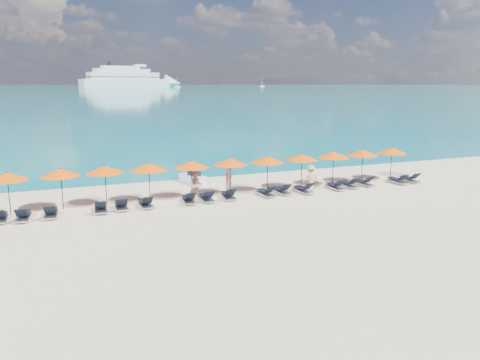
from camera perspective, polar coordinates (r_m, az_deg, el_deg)
name	(u,v)px	position (r m, az deg, el deg)	size (l,w,h in m)	color
ground	(261,213)	(24.50, 2.60, -4.09)	(1400.00, 1400.00, 0.00)	beige
sea	(59,87)	(681.56, -21.21, 10.56)	(1600.00, 1300.00, 0.01)	#1FA9B2
cruise_ship	(134,80)	(581.65, -12.74, 11.86)	(126.85, 52.27, 35.08)	white
sailboat_near	(177,86)	(561.67, -7.63, 11.24)	(6.29, 2.10, 11.53)	white
sailboat_far	(262,86)	(641.15, 2.71, 11.39)	(5.91, 1.97, 10.84)	white
jetski	(193,178)	(31.85, -5.77, 0.24)	(1.47, 2.47, 0.83)	white
beachgoer_a	(228,180)	(29.06, -1.42, -0.01)	(0.55, 0.36, 1.50)	tan
beachgoer_b	(196,185)	(27.68, -5.38, -0.64)	(0.74, 0.43, 1.52)	tan
beachgoer_c	(311,178)	(29.49, 8.61, 0.22)	(1.09, 0.51, 1.69)	tan
umbrella_0	(7,176)	(26.62, -26.53, 0.40)	(2.10, 2.10, 2.28)	black
umbrella_1	(61,172)	(26.61, -21.03, 0.86)	(2.10, 2.10, 2.28)	black
umbrella_2	(105,169)	(26.74, -16.16, 1.24)	(2.10, 2.10, 2.28)	black
umbrella_3	(149,167)	(26.99, -11.06, 1.59)	(2.10, 2.10, 2.28)	black
umbrella_4	(191,164)	(27.48, -5.95, 1.93)	(2.10, 2.10, 2.28)	black
umbrella_5	(231,162)	(28.26, -1.16, 2.27)	(2.10, 2.10, 2.28)	black
umbrella_6	(268,160)	(29.04, 3.38, 2.51)	(2.10, 2.10, 2.28)	black
umbrella_7	(302,157)	(30.24, 7.56, 2.80)	(2.10, 2.10, 2.28)	black
umbrella_8	(334,155)	(31.50, 11.33, 3.04)	(2.10, 2.10, 2.28)	black
umbrella_9	(363,153)	(32.89, 14.76, 3.24)	(2.10, 2.10, 2.28)	black
umbrella_10	(392,151)	(34.42, 18.03, 3.42)	(2.10, 2.10, 2.28)	black
lounger_0	(0,217)	(25.86, -27.20, -4.04)	(0.63, 1.70, 0.66)	silver
lounger_1	(23,216)	(25.63, -24.92, -3.96)	(0.77, 1.75, 0.66)	silver
lounger_2	(51,213)	(25.64, -22.07, -3.71)	(0.74, 1.74, 0.66)	silver
lounger_3	(101,208)	(25.76, -16.62, -3.25)	(0.74, 1.74, 0.66)	silver
lounger_4	(121,205)	(25.99, -14.26, -2.98)	(0.68, 1.72, 0.66)	silver
lounger_5	(146,203)	(26.13, -11.43, -2.77)	(0.71, 1.73, 0.66)	silver
lounger_6	(189,199)	(26.64, -6.26, -2.32)	(0.76, 1.75, 0.66)	silver
lounger_7	(206,197)	(26.93, -4.11, -2.12)	(0.64, 1.71, 0.66)	silver
lounger_8	(228,195)	(27.41, -1.42, -1.85)	(0.78, 1.75, 0.66)	silver
lounger_9	(266,192)	(28.12, 3.17, -1.51)	(0.75, 1.74, 0.66)	silver
lounger_10	(282,190)	(28.74, 5.09, -1.24)	(0.72, 1.73, 0.66)	silver
lounger_11	(303,189)	(29.12, 7.70, -1.13)	(0.79, 1.75, 0.66)	silver
lounger_12	(335,186)	(30.39, 11.52, -0.71)	(0.68, 1.72, 0.66)	silver
lounger_13	(349,184)	(31.16, 13.10, -0.47)	(0.63, 1.70, 0.66)	silver
lounger_14	(364,182)	(31.92, 14.84, -0.27)	(0.72, 1.73, 0.66)	silver
lounger_15	(397,180)	(33.26, 18.64, -0.02)	(0.64, 1.71, 0.66)	silver
lounger_16	(410,179)	(34.01, 20.00, 0.14)	(0.70, 1.73, 0.66)	silver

